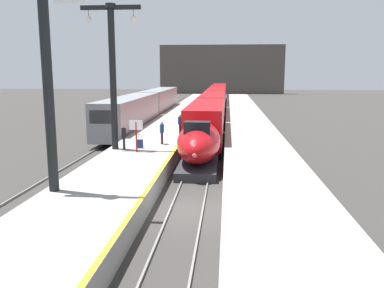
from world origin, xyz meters
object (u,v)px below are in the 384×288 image
Objects in this scene: rolling_suitcase at (140,144)px; passenger_mid_platform at (162,131)px; departure_info_board at (136,129)px; highspeed_train_main at (215,102)px; station_column_mid at (112,64)px; passenger_near_edge at (124,135)px; regional_train_adjacent at (147,106)px; station_column_near at (47,51)px; passenger_far_waiting at (180,122)px.

passenger_mid_platform is at bearing 53.24° from rolling_suitcase.
departure_info_board is at bearing -87.57° from rolling_suitcase.
highspeed_train_main is at bearing 82.83° from departure_info_board.
passenger_mid_platform reaches higher than rolling_suitcase.
highspeed_train_main is at bearing 79.68° from station_column_mid.
station_column_mid reaches higher than rolling_suitcase.
passenger_near_edge reaches higher than rolling_suitcase.
regional_train_adjacent is 33.13m from station_column_near.
passenger_mid_platform is 3.34m from departure_info_board.
highspeed_train_main reaches higher than departure_info_board.
regional_train_adjacent is at bearing 97.15° from passenger_near_edge.
station_column_mid is at bearing 172.61° from passenger_near_edge.
station_column_mid is 5.71× the size of passenger_far_waiting.
highspeed_train_main is 44.98× the size of passenger_near_edge.
highspeed_train_main reaches higher than passenger_mid_platform.
station_column_near reaches higher than station_column_mid.
passenger_near_edge is at bearing 142.35° from departure_info_board.
passenger_far_waiting is at bearing 81.87° from passenger_mid_platform.
regional_train_adjacent reaches higher than passenger_near_edge.
rolling_suitcase is 0.46× the size of departure_info_board.
passenger_far_waiting is at bearing 78.23° from station_column_near.
passenger_mid_platform is 5.25m from passenger_far_waiting.
station_column_mid reaches higher than passenger_far_waiting.
station_column_mid is at bearing 152.19° from departure_info_board.
passenger_far_waiting is 8.51m from departure_info_board.
passenger_near_edge is at bearing -7.39° from station_column_mid.
passenger_mid_platform and passenger_far_waiting have the same top height.
passenger_far_waiting is 1.72× the size of rolling_suitcase.
station_column_mid reaches higher than departure_info_board.
passenger_near_edge is (0.60, 9.94, -5.13)m from station_column_near.
highspeed_train_main is 44.98× the size of passenger_mid_platform.
passenger_mid_platform is 1.00× the size of passenger_far_waiting.
passenger_near_edge is (-5.25, -32.48, 0.07)m from highspeed_train_main.
station_column_near is at bearing -93.45° from passenger_near_edge.
departure_info_board is (3.91, -23.55, 0.43)m from regional_train_adjacent.
passenger_mid_platform is at bearing 44.53° from passenger_near_edge.
passenger_near_edge and passenger_mid_platform have the same top height.
station_column_near is 10.29× the size of rolling_suitcase.
rolling_suitcase is (-4.24, -31.95, -0.61)m from highspeed_train_main.
rolling_suitcase is (3.86, -22.19, -0.77)m from regional_train_adjacent.
station_column_near reaches higher than departure_info_board.
highspeed_train_main is 7.52× the size of station_column_near.
station_column_mid is (-5.90, -32.40, 4.86)m from highspeed_train_main.
passenger_mid_platform is at bearing 36.37° from station_column_mid.
passenger_far_waiting is (3.67, 7.36, -4.79)m from station_column_mid.
passenger_far_waiting is at bearing 76.65° from departure_info_board.
highspeed_train_main is at bearing 84.39° from passenger_mid_platform.
highspeed_train_main is 43.14m from station_column_near.
station_column_near reaches higher than rolling_suitcase.
departure_info_board is (1.06, -0.82, 0.52)m from passenger_near_edge.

